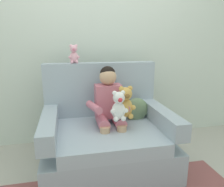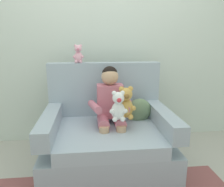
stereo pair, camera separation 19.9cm
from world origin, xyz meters
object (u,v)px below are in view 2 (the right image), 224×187
Objects in this scene: plush_honey at (126,104)px; throw_pillow at (139,110)px; armchair at (107,136)px; plush_pink_on_backrest at (78,54)px; plush_white at (118,107)px; seated_child at (111,104)px.

plush_honey is 1.19× the size of throw_pillow.
armchair is 0.92m from plush_pink_on_backrest.
plush_white is 0.76m from plush_pink_on_backrest.
plush_pink_on_backrest is at bearing 128.82° from armchair.
plush_pink_on_backrest reaches higher than seated_child.
armchair is 1.48× the size of seated_child.
plush_pink_on_backrest is (-0.31, 0.32, 0.47)m from seated_child.
plush_honey is 0.77m from plush_pink_on_backrest.
seated_child is 4.18× the size of plush_pink_on_backrest.
seated_child is at bearing 34.55° from armchair.
plush_honey is 0.09m from plush_white.
plush_white is at bearing -81.21° from seated_child.
armchair is 4.70× the size of throw_pillow.
seated_child is (0.04, 0.03, 0.33)m from armchair.
throw_pillow is at bearing 62.33° from plush_white.
plush_white is 0.41m from throw_pillow.
plush_pink_on_backrest is 0.76× the size of throw_pillow.
plush_pink_on_backrest is (-0.37, 0.50, 0.44)m from plush_white.
throw_pillow is (0.63, -0.22, -0.58)m from plush_pink_on_backrest.
plush_honey is (0.13, -0.14, 0.04)m from seated_child.
plush_honey is 0.34m from throw_pillow.
seated_child reaches higher than plush_honey.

